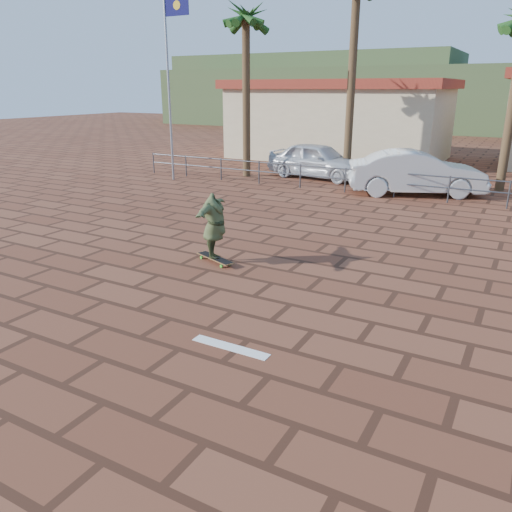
{
  "coord_description": "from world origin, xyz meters",
  "views": [
    {
      "loc": [
        4.62,
        -7.39,
        4.07
      ],
      "look_at": [
        -0.07,
        1.05,
        0.8
      ],
      "focal_mm": 35.0,
      "sensor_mm": 36.0,
      "label": 1
    }
  ],
  "objects_px": {
    "longboard": "(215,258)",
    "skateboarder": "(214,226)",
    "car_white": "(416,173)",
    "car_silver": "(318,160)"
  },
  "relations": [
    {
      "from": "longboard",
      "to": "skateboarder",
      "type": "xyz_separation_m",
      "value": [
        0.0,
        -0.0,
        0.82
      ]
    },
    {
      "from": "longboard",
      "to": "car_white",
      "type": "relative_size",
      "value": 0.24
    },
    {
      "from": "car_white",
      "to": "longboard",
      "type": "bearing_deg",
      "value": 144.44
    },
    {
      "from": "longboard",
      "to": "car_silver",
      "type": "relative_size",
      "value": 0.26
    },
    {
      "from": "skateboarder",
      "to": "car_silver",
      "type": "relative_size",
      "value": 0.41
    },
    {
      "from": "skateboarder",
      "to": "car_silver",
      "type": "distance_m",
      "value": 12.69
    },
    {
      "from": "skateboarder",
      "to": "car_white",
      "type": "height_order",
      "value": "car_white"
    },
    {
      "from": "car_silver",
      "to": "car_white",
      "type": "distance_m",
      "value": 5.17
    },
    {
      "from": "longboard",
      "to": "car_white",
      "type": "distance_m",
      "value": 11.07
    },
    {
      "from": "longboard",
      "to": "car_white",
      "type": "bearing_deg",
      "value": 98.23
    }
  ]
}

